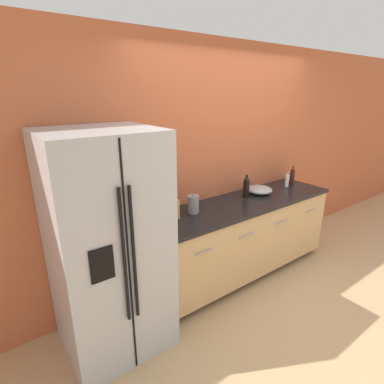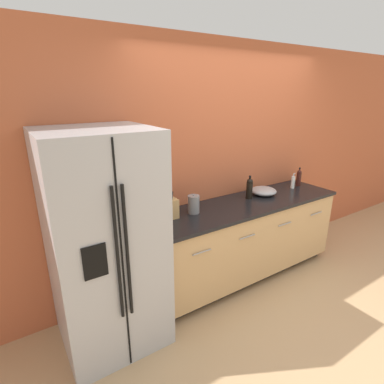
% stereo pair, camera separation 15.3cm
% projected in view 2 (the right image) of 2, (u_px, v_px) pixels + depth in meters
% --- Properties ---
extents(ground_plane, '(14.00, 14.00, 0.00)m').
position_uv_depth(ground_plane, '(315.00, 323.00, 2.83)').
color(ground_plane, tan).
extents(wall_back, '(10.00, 0.05, 2.60)m').
position_uv_depth(wall_back, '(230.00, 162.00, 3.47)').
color(wall_back, '#BC5B38').
rests_on(wall_back, ground_plane).
extents(counter_unit, '(2.32, 0.64, 0.91)m').
position_uv_depth(counter_unit, '(244.00, 238.00, 3.45)').
color(counter_unit, black).
rests_on(counter_unit, ground_plane).
extents(refrigerator, '(0.82, 0.80, 1.83)m').
position_uv_depth(refrigerator, '(105.00, 243.00, 2.41)').
color(refrigerator, '#B2B2B5').
rests_on(refrigerator, ground_plane).
extents(knife_block, '(0.11, 0.11, 0.28)m').
position_uv_depth(knife_block, '(171.00, 208.00, 2.86)').
color(knife_block, tan).
rests_on(knife_block, counter_unit).
extents(wine_bottle, '(0.07, 0.07, 0.27)m').
position_uv_depth(wine_bottle, '(249.00, 188.00, 3.38)').
color(wine_bottle, black).
rests_on(wine_bottle, counter_unit).
extents(soap_dispenser, '(0.05, 0.05, 0.19)m').
position_uv_depth(soap_dispenser, '(293.00, 182.00, 3.76)').
color(soap_dispenser, white).
rests_on(soap_dispenser, counter_unit).
extents(oil_bottle, '(0.06, 0.06, 0.24)m').
position_uv_depth(oil_bottle, '(299.00, 178.00, 3.85)').
color(oil_bottle, '#3D1914').
rests_on(oil_bottle, counter_unit).
extents(steel_canister, '(0.12, 0.12, 0.20)m').
position_uv_depth(steel_canister, '(194.00, 204.00, 2.99)').
color(steel_canister, gray).
rests_on(steel_canister, counter_unit).
extents(mixing_bowl, '(0.30, 0.30, 0.09)m').
position_uv_depth(mixing_bowl, '(264.00, 191.00, 3.53)').
color(mixing_bowl, '#A3A3A5').
rests_on(mixing_bowl, counter_unit).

